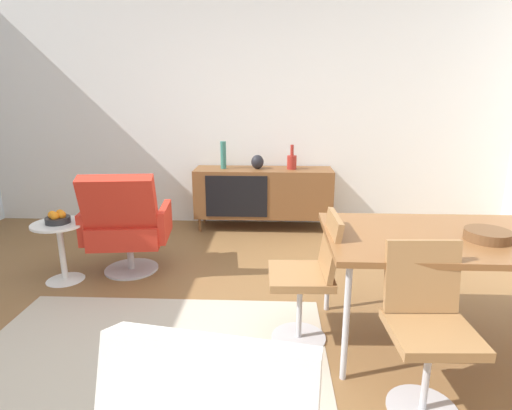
{
  "coord_description": "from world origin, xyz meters",
  "views": [
    {
      "loc": [
        0.35,
        -2.45,
        1.58
      ],
      "look_at": [
        0.23,
        0.37,
        0.81
      ],
      "focal_mm": 29.03,
      "sensor_mm": 36.0,
      "label": 1
    }
  ],
  "objects_px": {
    "lounge_chair_red": "(126,224)",
    "dining_chair_front_left": "(427,322)",
    "dining_table": "(457,242)",
    "side_table_round": "(61,245)",
    "vase_sculptural_dark": "(223,155)",
    "dining_chair_near_window": "(310,273)",
    "sideboard": "(263,192)",
    "vase_cobalt": "(257,162)",
    "wooden_bowl_on_table": "(488,235)",
    "fruit_bowl": "(58,218)",
    "vase_ceramic_small": "(292,161)"
  },
  "relations": [
    {
      "from": "lounge_chair_red",
      "to": "dining_chair_front_left",
      "type": "bearing_deg",
      "value": -36.43
    },
    {
      "from": "dining_table",
      "to": "side_table_round",
      "type": "distance_m",
      "value": 3.06
    },
    {
      "from": "vase_sculptural_dark",
      "to": "lounge_chair_red",
      "type": "bearing_deg",
      "value": -117.45
    },
    {
      "from": "vase_sculptural_dark",
      "to": "dining_chair_front_left",
      "type": "distance_m",
      "value": 3.21
    },
    {
      "from": "dining_chair_near_window",
      "to": "lounge_chair_red",
      "type": "height_order",
      "value": "lounge_chair_red"
    },
    {
      "from": "sideboard",
      "to": "dining_chair_front_left",
      "type": "distance_m",
      "value": 3.01
    },
    {
      "from": "vase_cobalt",
      "to": "dining_chair_front_left",
      "type": "xyz_separation_m",
      "value": [
        0.97,
        -2.88,
        -0.33
      ]
    },
    {
      "from": "sideboard",
      "to": "dining_chair_near_window",
      "type": "bearing_deg",
      "value": -81.11
    },
    {
      "from": "wooden_bowl_on_table",
      "to": "lounge_chair_red",
      "type": "relative_size",
      "value": 0.27
    },
    {
      "from": "vase_cobalt",
      "to": "lounge_chair_red",
      "type": "height_order",
      "value": "lounge_chair_red"
    },
    {
      "from": "dining_chair_front_left",
      "to": "lounge_chair_red",
      "type": "height_order",
      "value": "lounge_chair_red"
    },
    {
      "from": "vase_sculptural_dark",
      "to": "lounge_chair_red",
      "type": "height_order",
      "value": "vase_sculptural_dark"
    },
    {
      "from": "wooden_bowl_on_table",
      "to": "dining_chair_near_window",
      "type": "bearing_deg",
      "value": 175.32
    },
    {
      "from": "vase_sculptural_dark",
      "to": "fruit_bowl",
      "type": "relative_size",
      "value": 1.58
    },
    {
      "from": "dining_chair_near_window",
      "to": "fruit_bowl",
      "type": "distance_m",
      "value": 2.2
    },
    {
      "from": "dining_chair_near_window",
      "to": "sideboard",
      "type": "bearing_deg",
      "value": 98.89
    },
    {
      "from": "wooden_bowl_on_table",
      "to": "fruit_bowl",
      "type": "relative_size",
      "value": 1.3
    },
    {
      "from": "vase_ceramic_small",
      "to": "wooden_bowl_on_table",
      "type": "distance_m",
      "value": 2.62
    },
    {
      "from": "vase_sculptural_dark",
      "to": "lounge_chair_red",
      "type": "distance_m",
      "value": 1.58
    },
    {
      "from": "vase_sculptural_dark",
      "to": "side_table_round",
      "type": "height_order",
      "value": "vase_sculptural_dark"
    },
    {
      "from": "sideboard",
      "to": "lounge_chair_red",
      "type": "height_order",
      "value": "lounge_chair_red"
    },
    {
      "from": "vase_ceramic_small",
      "to": "fruit_bowl",
      "type": "xyz_separation_m",
      "value": [
        -2.01,
        -1.52,
        -0.25
      ]
    },
    {
      "from": "wooden_bowl_on_table",
      "to": "lounge_chair_red",
      "type": "xyz_separation_m",
      "value": [
        -2.55,
        1.05,
        -0.3
      ]
    },
    {
      "from": "sideboard",
      "to": "side_table_round",
      "type": "xyz_separation_m",
      "value": [
        -1.68,
        -1.52,
        -0.12
      ]
    },
    {
      "from": "dining_table",
      "to": "fruit_bowl",
      "type": "xyz_separation_m",
      "value": [
        -2.93,
        0.8,
        -0.13
      ]
    },
    {
      "from": "side_table_round",
      "to": "vase_ceramic_small",
      "type": "bearing_deg",
      "value": 37.06
    },
    {
      "from": "vase_sculptural_dark",
      "to": "dining_chair_front_left",
      "type": "height_order",
      "value": "vase_sculptural_dark"
    },
    {
      "from": "side_table_round",
      "to": "dining_chair_front_left",
      "type": "bearing_deg",
      "value": -27.8
    },
    {
      "from": "vase_sculptural_dark",
      "to": "wooden_bowl_on_table",
      "type": "height_order",
      "value": "vase_sculptural_dark"
    },
    {
      "from": "sideboard",
      "to": "wooden_bowl_on_table",
      "type": "distance_m",
      "value": 2.79
    },
    {
      "from": "dining_table",
      "to": "lounge_chair_red",
      "type": "relative_size",
      "value": 1.69
    },
    {
      "from": "vase_ceramic_small",
      "to": "sideboard",
      "type": "bearing_deg",
      "value": -179.67
    },
    {
      "from": "sideboard",
      "to": "dining_chair_near_window",
      "type": "height_order",
      "value": "dining_chair_near_window"
    },
    {
      "from": "wooden_bowl_on_table",
      "to": "fruit_bowl",
      "type": "height_order",
      "value": "wooden_bowl_on_table"
    },
    {
      "from": "vase_ceramic_small",
      "to": "side_table_round",
      "type": "height_order",
      "value": "vase_ceramic_small"
    },
    {
      "from": "vase_ceramic_small",
      "to": "dining_table",
      "type": "distance_m",
      "value": 2.5
    },
    {
      "from": "dining_chair_near_window",
      "to": "fruit_bowl",
      "type": "xyz_separation_m",
      "value": [
        -2.04,
        0.8,
        0.09
      ]
    },
    {
      "from": "vase_ceramic_small",
      "to": "wooden_bowl_on_table",
      "type": "relative_size",
      "value": 1.08
    },
    {
      "from": "vase_cobalt",
      "to": "dining_table",
      "type": "bearing_deg",
      "value": -60.37
    },
    {
      "from": "side_table_round",
      "to": "fruit_bowl",
      "type": "bearing_deg",
      "value": -69.71
    },
    {
      "from": "lounge_chair_red",
      "to": "fruit_bowl",
      "type": "xyz_separation_m",
      "value": [
        -0.51,
        -0.17,
        0.1
      ]
    },
    {
      "from": "wooden_bowl_on_table",
      "to": "vase_ceramic_small",
      "type": "bearing_deg",
      "value": 113.68
    },
    {
      "from": "lounge_chair_red",
      "to": "vase_cobalt",
      "type": "bearing_deg",
      "value": 50.93
    },
    {
      "from": "vase_sculptural_dark",
      "to": "lounge_chair_red",
      "type": "xyz_separation_m",
      "value": [
        -0.7,
        -1.35,
        -0.41
      ]
    },
    {
      "from": "dining_chair_near_window",
      "to": "side_table_round",
      "type": "height_order",
      "value": "dining_chair_near_window"
    },
    {
      "from": "vase_sculptural_dark",
      "to": "dining_chair_front_left",
      "type": "xyz_separation_m",
      "value": [
        1.36,
        -2.88,
        -0.41
      ]
    },
    {
      "from": "sideboard",
      "to": "dining_chair_near_window",
      "type": "distance_m",
      "value": 2.34
    },
    {
      "from": "sideboard",
      "to": "vase_cobalt",
      "type": "bearing_deg",
      "value": 178.42
    },
    {
      "from": "vase_ceramic_small",
      "to": "wooden_bowl_on_table",
      "type": "height_order",
      "value": "vase_ceramic_small"
    },
    {
      "from": "dining_chair_front_left",
      "to": "dining_chair_near_window",
      "type": "height_order",
      "value": "same"
    }
  ]
}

